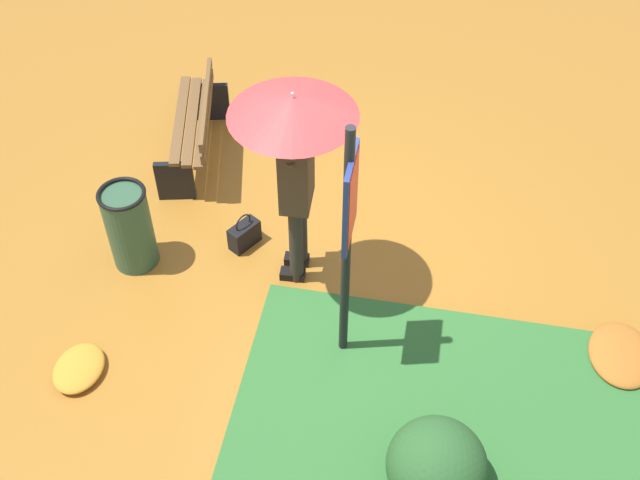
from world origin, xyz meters
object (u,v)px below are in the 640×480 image
(info_sign_post, at_px, (348,226))
(person_with_umbrella, at_px, (294,141))
(park_bench, at_px, (196,125))
(handbag, at_px, (244,235))
(trash_bin, at_px, (129,227))

(info_sign_post, bearing_deg, person_with_umbrella, -142.96)
(info_sign_post, relative_size, park_bench, 1.62)
(info_sign_post, bearing_deg, handbag, -132.50)
(person_with_umbrella, height_order, handbag, person_with_umbrella)
(person_with_umbrella, bearing_deg, park_bench, -137.03)
(handbag, xyz_separation_m, park_bench, (-1.12, -0.76, 0.28))
(handbag, relative_size, trash_bin, 0.44)
(trash_bin, bearing_deg, handbag, 111.93)
(trash_bin, bearing_deg, park_bench, 174.23)
(handbag, distance_m, park_bench, 1.39)
(person_with_umbrella, relative_size, trash_bin, 2.45)
(park_bench, bearing_deg, handbag, 34.20)
(info_sign_post, height_order, handbag, info_sign_post)
(trash_bin, bearing_deg, info_sign_post, 72.52)
(person_with_umbrella, relative_size, park_bench, 1.44)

